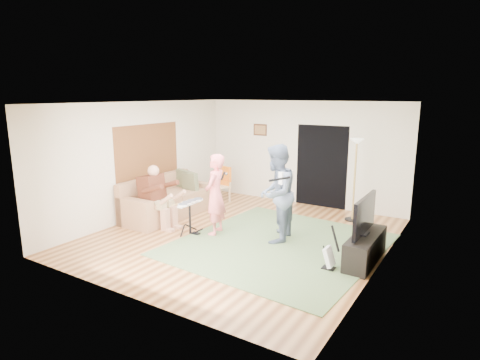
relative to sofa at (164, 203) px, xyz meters
name	(u,v)px	position (x,y,z in m)	size (l,w,h in m)	color
floor	(241,236)	(2.30, -0.22, -0.31)	(6.00, 6.00, 0.00)	brown
walls	(242,172)	(2.30, -0.22, 1.04)	(5.50, 6.00, 2.70)	beige
ceiling	(242,103)	(2.30, -0.22, 2.39)	(6.00, 6.00, 0.00)	white
window_blinds	(148,151)	(-0.44, -0.02, 1.24)	(2.05, 2.05, 0.00)	brown
doorway	(321,167)	(2.85, 2.77, 0.74)	(2.10, 2.10, 0.00)	black
picture_frame	(260,130)	(1.05, 2.77, 1.59)	(0.42, 0.03, 0.32)	#3F2314
area_rug	(279,244)	(3.17, -0.24, -0.30)	(3.57, 3.85, 0.02)	#4F6940
sofa	(164,203)	(0.00, 0.00, 0.00)	(0.95, 2.32, 0.94)	#A87954
drummer	(159,203)	(0.43, -0.65, 0.22)	(0.89, 0.50, 1.36)	#552718
drum_kit	(190,219)	(1.30, -0.65, 0.00)	(0.39, 0.70, 0.72)	black
singer	(215,195)	(1.76, -0.37, 0.53)	(0.61, 0.40, 1.69)	#FD6E73
microphone	(223,176)	(1.96, -0.37, 0.95)	(0.06, 0.06, 0.24)	black
guitarist	(276,194)	(3.00, -0.07, 0.65)	(0.94, 0.73, 1.93)	slate
guitar_held	(286,177)	(3.20, -0.07, 1.00)	(0.12, 0.60, 0.26)	white
guitar_spare	(330,257)	(4.38, -0.80, -0.09)	(0.28, 0.25, 0.78)	black
torchiere_lamp	(355,165)	(3.92, 2.05, 0.99)	(0.34, 0.34, 1.89)	black
dining_chair	(221,189)	(0.42, 1.79, 0.03)	(0.49, 0.51, 0.95)	beige
tv_cabinet	(365,248)	(4.80, -0.18, -0.06)	(0.40, 1.40, 0.50)	black
television	(365,215)	(4.75, -0.18, 0.54)	(0.06, 1.18, 0.64)	black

